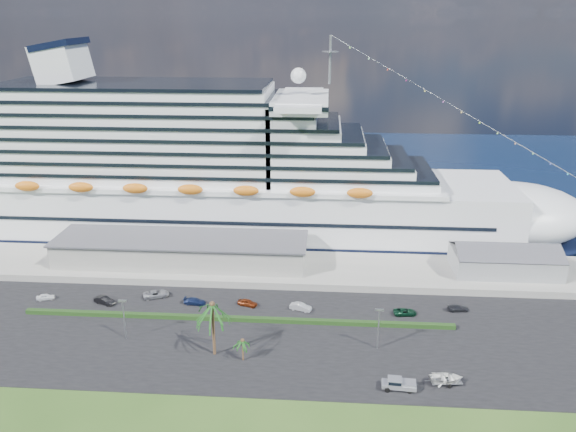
# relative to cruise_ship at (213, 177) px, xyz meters

# --- Properties ---
(ground) EXTENTS (420.00, 420.00, 0.00)m
(ground) POSITION_rel_cruise_ship_xyz_m (21.53, -64.00, -16.69)
(ground) COLOR #2B4B19
(ground) RESTS_ON ground
(asphalt_lot) EXTENTS (140.00, 38.00, 0.12)m
(asphalt_lot) POSITION_rel_cruise_ship_xyz_m (21.53, -53.00, -16.63)
(asphalt_lot) COLOR black
(asphalt_lot) RESTS_ON ground
(wharf) EXTENTS (240.00, 20.00, 1.80)m
(wharf) POSITION_rel_cruise_ship_xyz_m (21.53, -24.00, -15.79)
(wharf) COLOR gray
(wharf) RESTS_ON ground
(water) EXTENTS (420.00, 160.00, 0.02)m
(water) POSITION_rel_cruise_ship_xyz_m (21.53, 66.00, -16.68)
(water) COLOR black
(water) RESTS_ON ground
(cruise_ship) EXTENTS (191.00, 38.00, 54.00)m
(cruise_ship) POSITION_rel_cruise_ship_xyz_m (0.00, 0.00, 0.00)
(cruise_ship) COLOR silver
(cruise_ship) RESTS_ON ground
(terminal_building) EXTENTS (61.00, 15.00, 6.30)m
(terminal_building) POSITION_rel_cruise_ship_xyz_m (-3.47, -24.00, -11.68)
(terminal_building) COLOR gray
(terminal_building) RESTS_ON wharf
(port_shed) EXTENTS (24.00, 12.31, 7.37)m
(port_shed) POSITION_rel_cruise_ship_xyz_m (73.53, -24.00, -12.30)
(port_shed) COLOR gray
(port_shed) RESTS_ON wharf
(hedge) EXTENTS (88.00, 1.10, 0.90)m
(hedge) POSITION_rel_cruise_ship_xyz_m (13.53, -48.00, -16.12)
(hedge) COLOR black
(hedge) RESTS_ON asphalt_lot
(lamp_post_left) EXTENTS (1.60, 0.35, 8.27)m
(lamp_post_left) POSITION_rel_cruise_ship_xyz_m (-6.47, -56.00, -11.35)
(lamp_post_left) COLOR gray
(lamp_post_left) RESTS_ON asphalt_lot
(lamp_post_right) EXTENTS (1.60, 0.35, 8.27)m
(lamp_post_right) POSITION_rel_cruise_ship_xyz_m (41.53, -56.00, -11.35)
(lamp_post_right) COLOR gray
(lamp_post_right) RESTS_ON asphalt_lot
(palm_tall) EXTENTS (8.82, 8.82, 11.13)m
(palm_tall) POSITION_rel_cruise_ship_xyz_m (11.53, -60.00, -7.49)
(palm_tall) COLOR #47301E
(palm_tall) RESTS_ON ground
(palm_short) EXTENTS (3.53, 3.53, 4.56)m
(palm_short) POSITION_rel_cruise_ship_xyz_m (17.03, -61.50, -13.03)
(palm_short) COLOR #47301E
(palm_short) RESTS_ON ground
(parked_car_0) EXTENTS (4.11, 2.62, 1.30)m
(parked_car_0) POSITION_rel_cruise_ship_xyz_m (-29.33, -42.05, -15.92)
(parked_car_0) COLOR white
(parked_car_0) RESTS_ON asphalt_lot
(parked_car_1) EXTENTS (5.04, 3.37, 1.57)m
(parked_car_1) POSITION_rel_cruise_ship_xyz_m (-15.76, -42.94, -15.79)
(parked_car_1) COLOR black
(parked_car_1) RESTS_ON asphalt_lot
(parked_car_2) EXTENTS (6.15, 4.54, 1.55)m
(parked_car_2) POSITION_rel_cruise_ship_xyz_m (-5.53, -39.23, -15.80)
(parked_car_2) COLOR #97989F
(parked_car_2) RESTS_ON asphalt_lot
(parked_car_3) EXTENTS (4.91, 2.39, 1.38)m
(parked_car_3) POSITION_rel_cruise_ship_xyz_m (3.66, -41.78, -15.89)
(parked_car_3) COLOR #15224C
(parked_car_3) RESTS_ON asphalt_lot
(parked_car_4) EXTENTS (4.58, 2.90, 1.45)m
(parked_car_4) POSITION_rel_cruise_ship_xyz_m (15.08, -41.65, -15.85)
(parked_car_4) COLOR maroon
(parked_car_4) RESTS_ON asphalt_lot
(parked_car_5) EXTENTS (4.89, 2.89, 1.52)m
(parked_car_5) POSITION_rel_cruise_ship_xyz_m (26.53, -42.77, -15.81)
(parked_car_5) COLOR #B3B5BB
(parked_car_5) RESTS_ON asphalt_lot
(parked_car_6) EXTENTS (4.98, 2.67, 1.33)m
(parked_car_6) POSITION_rel_cruise_ship_xyz_m (48.25, -43.18, -15.91)
(parked_car_6) COLOR #0C311E
(parked_car_6) RESTS_ON asphalt_lot
(parked_car_7) EXTENTS (4.54, 2.23, 1.27)m
(parked_car_7) POSITION_rel_cruise_ship_xyz_m (59.56, -40.75, -15.94)
(parked_car_7) COLOR #222428
(parked_car_7) RESTS_ON asphalt_lot
(pickup_truck) EXTENTS (5.86, 2.52, 2.02)m
(pickup_truck) POSITION_rel_cruise_ship_xyz_m (44.02, -68.00, -15.47)
(pickup_truck) COLOR black
(pickup_truck) RESTS_ON asphalt_lot
(boat_trailer) EXTENTS (6.60, 4.64, 1.85)m
(boat_trailer) POSITION_rel_cruise_ship_xyz_m (52.24, -66.16, -15.35)
(boat_trailer) COLOR gray
(boat_trailer) RESTS_ON asphalt_lot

